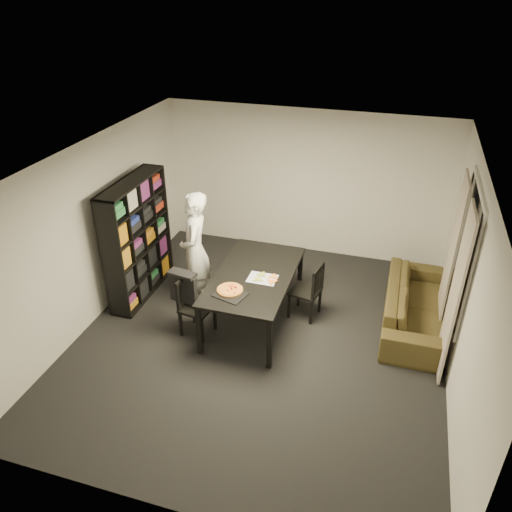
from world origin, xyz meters
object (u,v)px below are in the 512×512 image
(bookshelf, at_px, (137,239))
(dining_table, at_px, (254,279))
(sofa, at_px, (415,305))
(baking_tray, at_px, (230,295))
(pepperoni_pizza, at_px, (230,290))
(person, at_px, (195,250))
(chair_left, at_px, (192,302))
(chair_right, at_px, (311,288))

(bookshelf, xyz_separation_m, dining_table, (1.94, -0.23, -0.22))
(sofa, bearing_deg, bookshelf, 95.31)
(baking_tray, distance_m, pepperoni_pizza, 0.09)
(dining_table, distance_m, person, 1.03)
(chair_left, relative_size, chair_right, 1.01)
(dining_table, xyz_separation_m, chair_right, (0.77, 0.35, -0.23))
(dining_table, relative_size, chair_left, 2.18)
(chair_right, distance_m, baking_tray, 1.34)
(person, relative_size, sofa, 0.87)
(bookshelf, bearing_deg, baking_tray, -24.47)
(chair_right, distance_m, pepperoni_pizza, 1.32)
(pepperoni_pizza, distance_m, sofa, 2.73)
(chair_right, relative_size, person, 0.48)
(dining_table, distance_m, chair_right, 0.87)
(chair_left, bearing_deg, dining_table, -48.83)
(pepperoni_pizza, bearing_deg, baking_tray, -68.06)
(pepperoni_pizza, xyz_separation_m, sofa, (2.44, 1.13, -0.52))
(pepperoni_pizza, height_order, sofa, pepperoni_pizza)
(chair_left, relative_size, sofa, 0.42)
(person, height_order, baking_tray, person)
(chair_right, relative_size, pepperoni_pizza, 2.52)
(dining_table, relative_size, pepperoni_pizza, 5.53)
(bookshelf, relative_size, pepperoni_pizza, 5.43)
(person, bearing_deg, sofa, 78.49)
(bookshelf, bearing_deg, dining_table, -6.81)
(chair_right, xyz_separation_m, person, (-1.75, -0.12, 0.41))
(bookshelf, distance_m, sofa, 4.26)
(baking_tray, height_order, pepperoni_pizza, pepperoni_pizza)
(bookshelf, bearing_deg, sofa, 5.31)
(bookshelf, xyz_separation_m, person, (0.96, -0.01, -0.03))
(baking_tray, bearing_deg, sofa, 26.65)
(person, xyz_separation_m, sofa, (3.24, 0.40, -0.61))
(bookshelf, height_order, sofa, bookshelf)
(chair_left, bearing_deg, baking_tray, -90.21)
(bookshelf, distance_m, pepperoni_pizza, 1.91)
(bookshelf, xyz_separation_m, baking_tray, (1.79, -0.82, -0.14))
(dining_table, distance_m, pepperoni_pizza, 0.55)
(bookshelf, bearing_deg, person, -0.43)
(baking_tray, xyz_separation_m, pepperoni_pizza, (-0.03, 0.08, 0.02))
(person, height_order, pepperoni_pizza, person)
(chair_left, height_order, person, person)
(bookshelf, distance_m, dining_table, 1.97)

